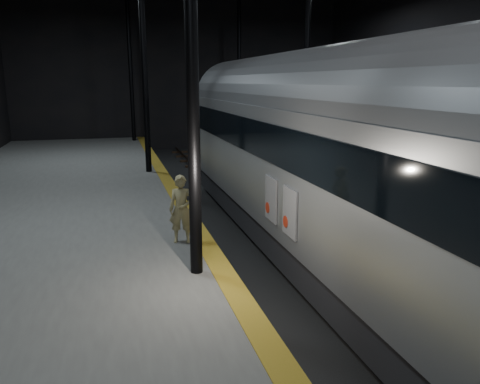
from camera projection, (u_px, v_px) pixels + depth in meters
name	position (u px, v px, depth m)	size (l,w,h in m)	color
ground	(291.00, 241.00, 15.07)	(44.00, 44.00, 0.00)	black
platform_left	(40.00, 248.00, 12.99)	(9.00, 43.80, 1.00)	#525250
tactile_strip	(191.00, 219.00, 13.98)	(0.50, 43.80, 0.01)	olive
track	(291.00, 239.00, 15.05)	(2.40, 43.00, 0.24)	#3F3328
train	(334.00, 155.00, 11.80)	(3.21, 21.50, 5.75)	#9A9DA2
woman	(182.00, 209.00, 11.77)	(0.63, 0.42, 1.74)	tan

